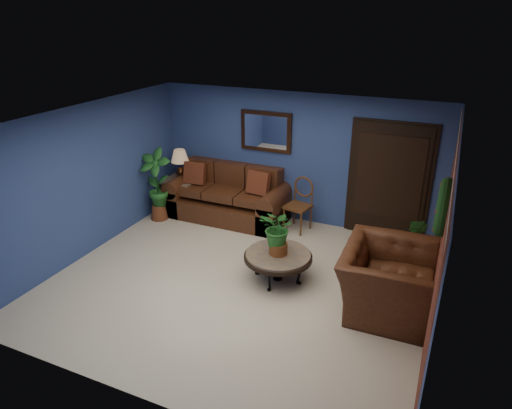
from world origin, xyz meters
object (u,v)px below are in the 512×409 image
at_px(side_chair, 300,201).
at_px(table_lamp, 180,161).
at_px(armchair, 387,280).
at_px(end_table, 182,186).
at_px(coffee_table, 278,257).
at_px(sofa, 229,200).

bearing_deg(side_chair, table_lamp, -166.56).
bearing_deg(table_lamp, armchair, -22.51).
height_order(end_table, armchair, armchair).
bearing_deg(armchair, coffee_table, 85.72).
xyz_separation_m(table_lamp, armchair, (4.45, -1.84, -0.58)).
xyz_separation_m(end_table, table_lamp, (-0.00, -0.00, 0.54)).
distance_m(table_lamp, side_chair, 2.59).
height_order(sofa, coffee_table, sofa).
bearing_deg(armchair, table_lamp, 66.42).
height_order(end_table, side_chair, side_chair).
bearing_deg(sofa, armchair, -29.08).
height_order(sofa, armchair, sofa).
bearing_deg(sofa, coffee_table, -45.65).
bearing_deg(table_lamp, side_chair, 1.65).
xyz_separation_m(coffee_table, side_chair, (-0.27, 1.83, 0.18)).
bearing_deg(coffee_table, sofa, 134.35).
xyz_separation_m(side_chair, armchair, (1.91, -1.92, -0.12)).
bearing_deg(end_table, table_lamp, -135.00).
distance_m(coffee_table, table_lamp, 3.38).
bearing_deg(table_lamp, end_table, 45.00).
bearing_deg(table_lamp, coffee_table, -31.91).
xyz_separation_m(coffee_table, table_lamp, (-2.81, 1.75, 0.65)).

